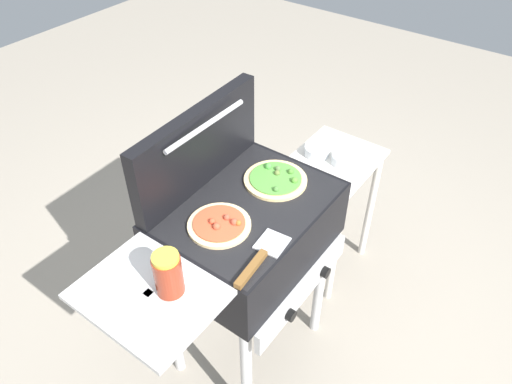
% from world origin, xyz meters
% --- Properties ---
extents(ground_plane, '(8.00, 8.00, 0.00)m').
position_xyz_m(ground_plane, '(0.00, 0.00, 0.00)').
color(ground_plane, gray).
extents(grill, '(0.96, 0.53, 0.90)m').
position_xyz_m(grill, '(-0.01, -0.00, 0.76)').
color(grill, black).
rests_on(grill, ground_plane).
extents(grill_lid_open, '(0.63, 0.09, 0.30)m').
position_xyz_m(grill_lid_open, '(0.00, 0.21, 1.05)').
color(grill_lid_open, black).
rests_on(grill_lid_open, grill).
extents(pizza_veggie, '(0.24, 0.24, 0.04)m').
position_xyz_m(pizza_veggie, '(0.16, -0.01, 0.91)').
color(pizza_veggie, '#E0C17F').
rests_on(pizza_veggie, grill).
extents(pizza_pepperoni, '(0.21, 0.21, 0.04)m').
position_xyz_m(pizza_pepperoni, '(-0.15, 0.01, 0.91)').
color(pizza_pepperoni, beige).
rests_on(pizza_pepperoni, grill).
extents(sauce_jar, '(0.08, 0.08, 0.15)m').
position_xyz_m(sauce_jar, '(-0.43, -0.05, 0.97)').
color(sauce_jar, maroon).
rests_on(sauce_jar, grill).
extents(spatula, '(0.26, 0.10, 0.02)m').
position_xyz_m(spatula, '(-0.18, -0.19, 0.91)').
color(spatula, '#B7BABF').
rests_on(spatula, grill).
extents(prep_table, '(0.44, 0.36, 0.70)m').
position_xyz_m(prep_table, '(0.66, 0.00, 0.51)').
color(prep_table, beige).
rests_on(prep_table, ground_plane).
extents(topping_bowl_near, '(0.09, 0.09, 0.04)m').
position_xyz_m(topping_bowl_near, '(0.65, -0.04, 0.72)').
color(topping_bowl_near, silver).
rests_on(topping_bowl_near, prep_table).
extents(topping_bowl_far, '(0.12, 0.12, 0.04)m').
position_xyz_m(topping_bowl_far, '(0.64, 0.08, 0.72)').
color(topping_bowl_far, silver).
rests_on(topping_bowl_far, prep_table).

